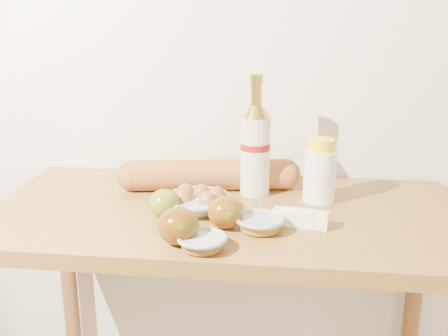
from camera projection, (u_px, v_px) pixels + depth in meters
The scene contains 12 objects.
back_wall at pixel (239, 39), 1.63m from camera, with size 3.50×0.02×2.60m, color beige.
table at pixel (225, 253), 1.47m from camera, with size 1.20×0.60×0.90m.
bourbon_bottle at pixel (255, 147), 1.51m from camera, with size 0.09×0.09×0.33m.
cream_bottle at pixel (320, 172), 1.47m from camera, with size 0.11×0.11×0.17m.
egg_bowl at pixel (198, 201), 1.42m from camera, with size 0.20×0.20×0.06m.
baguette at pixel (209, 175), 1.57m from camera, with size 0.52×0.17×0.09m.
apple_yellowgreen at pixel (164, 203), 1.38m from camera, with size 0.10×0.10×0.07m.
apple_redgreen_front at pixel (178, 226), 1.22m from camera, with size 0.12×0.12×0.08m.
apple_redgreen_right at pixel (226, 212), 1.31m from camera, with size 0.09×0.09×0.08m.
sugar_bowl at pixel (202, 242), 1.20m from camera, with size 0.13×0.13×0.03m.
syrup_bowl at pixel (260, 223), 1.30m from camera, with size 0.14×0.14×0.03m.
butter_stick at pixel (300, 218), 1.33m from camera, with size 0.14×0.06×0.04m.
Camera 1 is at (0.16, -0.15, 1.43)m, focal length 45.00 mm.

